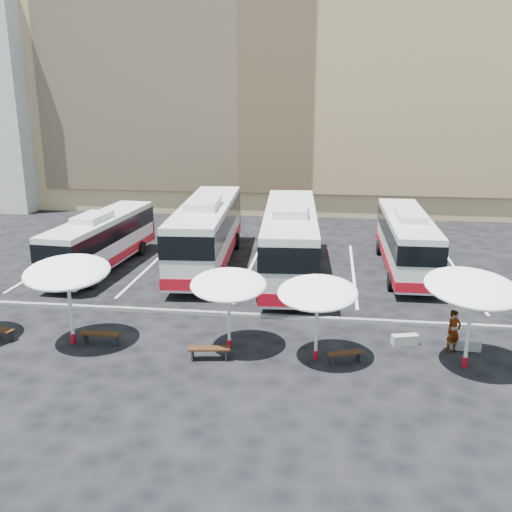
# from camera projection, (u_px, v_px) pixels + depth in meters

# --- Properties ---
(ground) EXTENTS (120.00, 120.00, 0.00)m
(ground) POSITION_uv_depth(u_px,v_px,m) (226.00, 319.00, 25.96)
(ground) COLOR black
(ground) RESTS_ON ground
(sandstone_building) EXTENTS (42.00, 18.25, 29.60)m
(sandstone_building) POSITION_uv_depth(u_px,v_px,m) (286.00, 64.00, 52.90)
(sandstone_building) COLOR tan
(sandstone_building) RESTS_ON ground
(curb_divider) EXTENTS (34.00, 0.25, 0.15)m
(curb_divider) POSITION_uv_depth(u_px,v_px,m) (228.00, 314.00, 26.41)
(curb_divider) COLOR black
(curb_divider) RESTS_ON ground
(bay_lines) EXTENTS (24.15, 12.00, 0.01)m
(bay_lines) POSITION_uv_depth(u_px,v_px,m) (250.00, 268.00, 33.58)
(bay_lines) COLOR white
(bay_lines) RESTS_ON ground
(bus_0) EXTENTS (3.07, 10.87, 3.41)m
(bus_0) POSITION_uv_depth(u_px,v_px,m) (102.00, 239.00, 33.19)
(bus_0) COLOR silver
(bus_0) RESTS_ON ground
(bus_1) EXTENTS (3.66, 13.27, 4.16)m
(bus_1) POSITION_uv_depth(u_px,v_px,m) (207.00, 230.00, 33.70)
(bus_1) COLOR silver
(bus_1) RESTS_ON ground
(bus_2) EXTENTS (3.71, 13.46, 4.23)m
(bus_2) POSITION_uv_depth(u_px,v_px,m) (290.00, 239.00, 31.66)
(bus_2) COLOR silver
(bus_2) RESTS_ON ground
(bus_3) EXTENTS (2.72, 11.31, 3.58)m
(bus_3) POSITION_uv_depth(u_px,v_px,m) (406.00, 239.00, 32.80)
(bus_3) COLOR silver
(bus_3) RESTS_ON ground
(sunshade_1) EXTENTS (3.92, 3.96, 3.59)m
(sunshade_1) POSITION_uv_depth(u_px,v_px,m) (67.00, 272.00, 22.69)
(sunshade_1) COLOR silver
(sunshade_1) RESTS_ON ground
(sunshade_2) EXTENTS (3.48, 3.51, 3.17)m
(sunshade_2) POSITION_uv_depth(u_px,v_px,m) (229.00, 285.00, 22.31)
(sunshade_2) COLOR silver
(sunshade_2) RESTS_ON ground
(sunshade_3) EXTENTS (3.41, 3.45, 3.19)m
(sunshade_3) POSITION_uv_depth(u_px,v_px,m) (317.00, 293.00, 21.35)
(sunshade_3) COLOR silver
(sunshade_3) RESTS_ON ground
(sunshade_4) EXTENTS (4.60, 4.62, 3.67)m
(sunshade_4) POSITION_uv_depth(u_px,v_px,m) (473.00, 288.00, 20.59)
(sunshade_4) COLOR silver
(sunshade_4) RESTS_ON ground
(wood_bench_1) EXTENTS (1.68, 0.47, 0.51)m
(wood_bench_1) POSITION_uv_depth(u_px,v_px,m) (100.00, 335.00, 23.28)
(wood_bench_1) COLOR black
(wood_bench_1) RESTS_ON ground
(wood_bench_2) EXTENTS (1.66, 0.65, 0.49)m
(wood_bench_2) POSITION_uv_depth(u_px,v_px,m) (209.00, 350.00, 21.94)
(wood_bench_2) COLOR black
(wood_bench_2) RESTS_ON ground
(wood_bench_3) EXTENTS (1.43, 0.82, 0.43)m
(wood_bench_3) POSITION_uv_depth(u_px,v_px,m) (345.00, 355.00, 21.71)
(wood_bench_3) COLOR black
(wood_bench_3) RESTS_ON ground
(conc_bench_0) EXTENTS (1.14, 0.64, 0.41)m
(conc_bench_0) POSITION_uv_depth(u_px,v_px,m) (405.00, 340.00, 23.33)
(conc_bench_0) COLOR gray
(conc_bench_0) RESTS_ON ground
(conc_bench_1) EXTENTS (1.18, 0.48, 0.43)m
(conc_bench_1) POSITION_uv_depth(u_px,v_px,m) (466.00, 344.00, 22.86)
(conc_bench_1) COLOR gray
(conc_bench_1) RESTS_ON ground
(passenger_0) EXTENTS (0.77, 0.68, 1.77)m
(passenger_0) POSITION_uv_depth(u_px,v_px,m) (454.00, 331.00, 22.44)
(passenger_0) COLOR black
(passenger_0) RESTS_ON ground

